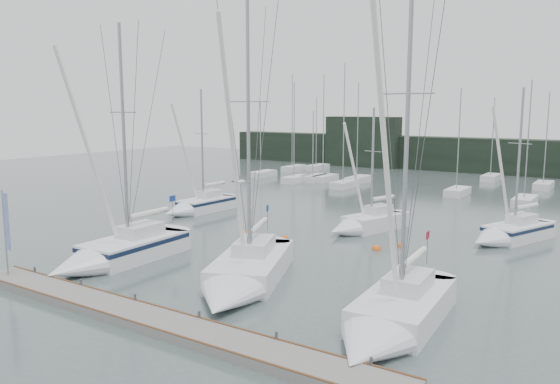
{
  "coord_description": "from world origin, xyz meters",
  "views": [
    {
      "loc": [
        17.22,
        -20.84,
        9.33
      ],
      "look_at": [
        0.22,
        5.0,
        4.57
      ],
      "focal_mm": 35.0,
      "sensor_mm": 36.0,
      "label": 1
    }
  ],
  "objects": [
    {
      "name": "ground",
      "position": [
        0.0,
        0.0,
        0.0
      ],
      "size": [
        160.0,
        160.0,
        0.0
      ],
      "primitive_type": "plane",
      "color": "#4B5B59",
      "rests_on": "ground"
    },
    {
      "name": "dock",
      "position": [
        0.0,
        -5.0,
        0.2
      ],
      "size": [
        24.0,
        2.0,
        0.4
      ],
      "primitive_type": "cube",
      "color": "slate",
      "rests_on": "ground"
    },
    {
      "name": "far_treeline",
      "position": [
        0.0,
        62.0,
        2.5
      ],
      "size": [
        90.0,
        4.0,
        5.0
      ],
      "primitive_type": "cube",
      "color": "black",
      "rests_on": "ground"
    },
    {
      "name": "far_building_left",
      "position": [
        -20.0,
        60.0,
        4.0
      ],
      "size": [
        12.0,
        3.0,
        8.0
      ],
      "primitive_type": "cube",
      "color": "black",
      "rests_on": "ground"
    },
    {
      "name": "mast_forest",
      "position": [
        0.88,
        42.81,
        0.48
      ],
      "size": [
        56.45,
        26.59,
        14.77
      ],
      "color": "white",
      "rests_on": "ground"
    },
    {
      "name": "sailboat_near_left",
      "position": [
        -8.68,
        0.12,
        0.65
      ],
      "size": [
        3.5,
        10.16,
        15.38
      ],
      "rotation": [
        0.0,
        0.0,
        0.03
      ],
      "color": "white",
      "rests_on": "ground"
    },
    {
      "name": "sailboat_near_center",
      "position": [
        0.57,
        0.75,
        0.59
      ],
      "size": [
        7.2,
        11.33,
        16.5
      ],
      "rotation": [
        0.0,
        0.0,
        0.38
      ],
      "color": "white",
      "rests_on": "ground"
    },
    {
      "name": "sailboat_near_right",
      "position": [
        9.21,
        -0.47,
        0.6
      ],
      "size": [
        3.7,
        10.23,
        16.81
      ],
      "rotation": [
        0.0,
        0.0,
        0.06
      ],
      "color": "white",
      "rests_on": "ground"
    },
    {
      "name": "sailboat_mid_a",
      "position": [
        -15.63,
        15.32,
        0.59
      ],
      "size": [
        2.87,
        7.87,
        11.79
      ],
      "rotation": [
        0.0,
        0.0,
        -0.05
      ],
      "color": "white",
      "rests_on": "ground"
    },
    {
      "name": "sailboat_mid_c",
      "position": [
        0.12,
        16.59,
        0.55
      ],
      "size": [
        4.45,
        7.62,
        10.12
      ],
      "rotation": [
        0.0,
        0.0,
        -0.31
      ],
      "color": "white",
      "rests_on": "ground"
    },
    {
      "name": "sailboat_mid_d",
      "position": [
        9.96,
        19.13,
        0.57
      ],
      "size": [
        5.11,
        7.92,
        11.56
      ],
      "rotation": [
        0.0,
        0.0,
        -0.38
      ],
      "color": "white",
      "rests_on": "ground"
    },
    {
      "name": "buoy_a",
      "position": [
        -3.68,
        11.54,
        0.0
      ],
      "size": [
        0.48,
        0.48,
        0.48
      ],
      "primitive_type": "sphere",
      "color": "orange",
      "rests_on": "ground"
    },
    {
      "name": "buoy_b",
      "position": [
        3.14,
        12.31,
        0.0
      ],
      "size": [
        0.62,
        0.62,
        0.62
      ],
      "primitive_type": "sphere",
      "color": "orange",
      "rests_on": "ground"
    },
    {
      "name": "buoy_c",
      "position": [
        -6.74,
        10.75,
        0.0
      ],
      "size": [
        0.66,
        0.66,
        0.66
      ],
      "primitive_type": "sphere",
      "color": "orange",
      "rests_on": "ground"
    },
    {
      "name": "dock_banner",
      "position": [
        -10.53,
        -5.16,
        3.15
      ],
      "size": [
        0.71,
        0.14,
        4.65
      ],
      "rotation": [
        0.0,
        0.0,
        -0.12
      ],
      "color": "gray",
      "rests_on": "dock"
    },
    {
      "name": "seagull",
      "position": [
        2.33,
        -1.41,
        6.04
      ],
      "size": [
        1.04,
        0.47,
        0.21
      ],
      "rotation": [
        0.0,
        0.0,
        -0.09
      ],
      "color": "silver",
      "rests_on": "ground"
    },
    {
      "name": "buoy_d",
      "position": [
        4.27,
        14.0,
        0.0
      ],
      "size": [
        0.56,
        0.56,
        0.56
      ],
      "primitive_type": "sphere",
      "color": "orange",
      "rests_on": "ground"
    }
  ]
}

